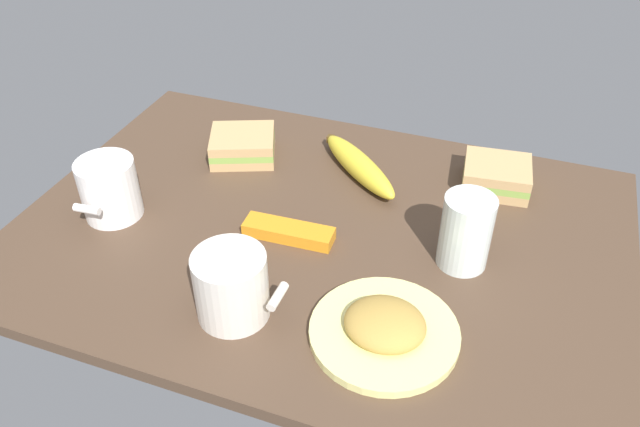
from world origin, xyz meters
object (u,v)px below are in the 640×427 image
Objects in this scene: glass_of_milk at (465,235)px; banana at (359,166)px; coffee_mug_black at (109,188)px; snack_bar at (289,232)px; plate_of_food at (385,329)px; sandwich_side at (496,176)px; sandwich_main at (243,145)px; coffee_mug_milky at (231,285)px.

glass_of_milk reaches higher than banana.
banana is at bearing 35.13° from coffee_mug_black.
coffee_mug_black reaches higher than snack_bar.
banana reaches higher than snack_bar.
glass_of_milk is 0.60× the size of banana.
sandwich_side is (8.47, 37.14, 0.86)cm from plate_of_food.
sandwich_main is 0.76× the size of banana.
glass_of_milk reaches higher than plate_of_food.
plate_of_food is at bearing -67.70° from banana.
glass_of_milk is (25.68, 19.82, -0.01)cm from coffee_mug_milky.
glass_of_milk is (6.51, 17.11, 3.47)cm from plate_of_food.
snack_bar is at bearing 87.06° from coffee_mug_milky.
banana is at bearing 2.86° from sandwich_main.
coffee_mug_black reaches higher than plate_of_food.
banana is at bearing 80.68° from coffee_mug_milky.
banana is (32.38, 22.78, -2.75)cm from coffee_mug_black.
banana is (-21.83, -4.54, -0.14)cm from sandwich_side.
snack_bar is at bearing 143.16° from plate_of_food.
glass_of_milk is (-1.96, -20.03, 2.60)cm from sandwich_side.
coffee_mug_milky is at bearing -142.33° from glass_of_milk.
plate_of_food is at bearing -42.75° from sandwich_main.
banana is at bearing 72.88° from snack_bar.
coffee_mug_black is at bearing -174.30° from snack_bar.
snack_bar is at bearing -48.43° from sandwich_main.
glass_of_milk is at bearing -37.93° from banana.
coffee_mug_milky is 32.44cm from glass_of_milk.
sandwich_side is 20.29cm from glass_of_milk.
plate_of_food is 1.37× the size of sandwich_main.
banana is (5.80, 35.31, -2.76)cm from coffee_mug_milky.
sandwich_main and sandwich_side have the same top height.
glass_of_milk is at bearing 69.17° from plate_of_food.
plate_of_food is 1.03× the size of banana.
sandwich_main is at bearing 113.60° from coffee_mug_milky.
banana is at bearing 112.30° from plate_of_food.
sandwich_main is 42.97cm from sandwich_side.
sandwich_side is 0.63× the size of banana.
sandwich_main is 1.20× the size of sandwich_side.
sandwich_main is (-14.97, 34.27, -2.61)cm from coffee_mug_milky.
banana is 1.34× the size of snack_bar.
banana is 19.54cm from snack_bar.
snack_bar is (0.84, 16.44, -3.81)cm from coffee_mug_milky.
plate_of_food is 35.24cm from banana.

